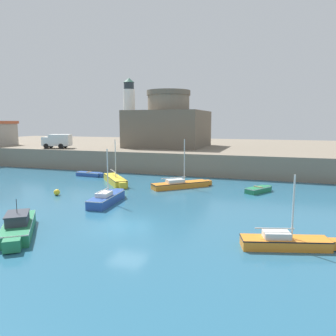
% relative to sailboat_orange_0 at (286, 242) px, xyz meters
% --- Properties ---
extents(ground_plane, '(200.00, 200.00, 0.00)m').
position_rel_sailboat_orange_0_xyz_m(ground_plane, '(-10.34, 0.88, -0.39)').
color(ground_plane, '#28607F').
extents(quay_seawall, '(120.00, 40.00, 2.95)m').
position_rel_sailboat_orange_0_xyz_m(quay_seawall, '(-10.34, 42.27, 1.08)').
color(quay_seawall, gray).
rests_on(quay_seawall, ground).
extents(sailboat_orange_0, '(5.54, 2.56, 4.25)m').
position_rel_sailboat_orange_0_xyz_m(sailboat_orange_0, '(0.00, 0.00, 0.00)').
color(sailboat_orange_0, orange).
rests_on(sailboat_orange_0, ground).
extents(dinghy_green_1, '(2.59, 3.42, 0.63)m').
position_rel_sailboat_orange_0_xyz_m(dinghy_green_1, '(-2.30, 14.94, -0.09)').
color(dinghy_green_1, '#237A4C').
rests_on(dinghy_green_1, ground).
extents(sailboat_yellow_2, '(5.37, 5.99, 5.16)m').
position_rel_sailboat_orange_0_xyz_m(sailboat_yellow_2, '(-18.43, 14.62, 0.04)').
color(sailboat_yellow_2, yellow).
rests_on(sailboat_yellow_2, ground).
extents(dinghy_blue_3, '(4.19, 1.31, 0.62)m').
position_rel_sailboat_orange_0_xyz_m(dinghy_blue_3, '(-24.08, 18.22, -0.10)').
color(dinghy_blue_3, '#284C9E').
rests_on(dinghy_blue_3, ground).
extents(motorboat_green_5, '(4.78, 5.82, 2.35)m').
position_rel_sailboat_orange_0_xyz_m(motorboat_green_5, '(-16.11, -3.00, 0.14)').
color(motorboat_green_5, '#237A4C').
rests_on(motorboat_green_5, ground).
extents(sailboat_blue_6, '(1.93, 5.80, 4.79)m').
position_rel_sailboat_orange_0_xyz_m(sailboat_blue_6, '(-14.75, 6.02, 0.08)').
color(sailboat_blue_6, '#284C9E').
rests_on(sailboat_blue_6, ground).
extents(sailboat_orange_7, '(5.87, 5.65, 5.29)m').
position_rel_sailboat_orange_0_xyz_m(sailboat_orange_7, '(-10.49, 14.68, 0.01)').
color(sailboat_orange_7, orange).
rests_on(sailboat_orange_7, ground).
extents(mooring_buoy, '(0.60, 0.60, 0.60)m').
position_rel_sailboat_orange_0_xyz_m(mooring_buoy, '(-20.97, 7.28, -0.09)').
color(mooring_buoy, yellow).
rests_on(mooring_buoy, ground).
extents(fortress, '(12.25, 12.25, 9.36)m').
position_rel_sailboat_orange_0_xyz_m(fortress, '(-18.34, 34.09, 6.14)').
color(fortress, '#685E4F').
rests_on(fortress, quay_seawall).
extents(lighthouse, '(2.17, 2.17, 11.95)m').
position_rel_sailboat_orange_0_xyz_m(lighthouse, '(-26.34, 35.65, 8.34)').
color(lighthouse, silver).
rests_on(lighthouse, quay_seawall).
extents(truck_on_quay, '(4.71, 3.20, 2.20)m').
position_rel_sailboat_orange_0_xyz_m(truck_on_quay, '(-33.97, 24.89, 3.78)').
color(truck_on_quay, silver).
rests_on(truck_on_quay, quay_seawall).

